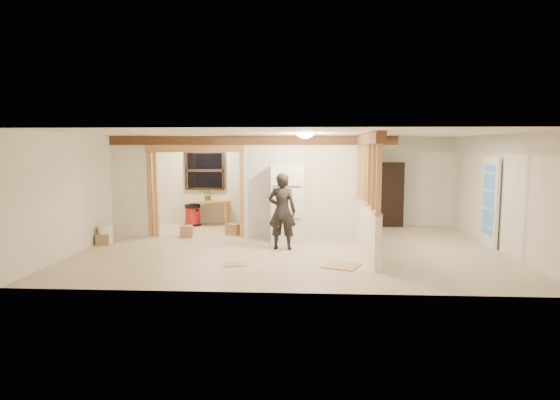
# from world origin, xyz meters

# --- Properties ---
(floor) EXTENTS (9.00, 6.50, 0.01)m
(floor) POSITION_xyz_m (0.00, 0.00, -0.01)
(floor) COLOR #C5AF93
(floor) RESTS_ON ground
(ceiling) EXTENTS (9.00, 6.50, 0.01)m
(ceiling) POSITION_xyz_m (0.00, 0.00, 2.50)
(ceiling) COLOR white
(wall_back) EXTENTS (9.00, 0.01, 2.50)m
(wall_back) POSITION_xyz_m (0.00, 3.25, 1.25)
(wall_back) COLOR silver
(wall_back) RESTS_ON floor
(wall_front) EXTENTS (9.00, 0.01, 2.50)m
(wall_front) POSITION_xyz_m (0.00, -3.25, 1.25)
(wall_front) COLOR silver
(wall_front) RESTS_ON floor
(wall_left) EXTENTS (0.01, 6.50, 2.50)m
(wall_left) POSITION_xyz_m (-4.50, 0.00, 1.25)
(wall_left) COLOR silver
(wall_left) RESTS_ON floor
(wall_right) EXTENTS (0.01, 6.50, 2.50)m
(wall_right) POSITION_xyz_m (4.50, 0.00, 1.25)
(wall_right) COLOR silver
(wall_right) RESTS_ON floor
(partition_left_stub) EXTENTS (0.90, 0.12, 2.50)m
(partition_left_stub) POSITION_xyz_m (-4.05, 1.20, 1.25)
(partition_left_stub) COLOR silver
(partition_left_stub) RESTS_ON floor
(partition_center) EXTENTS (2.80, 0.12, 2.50)m
(partition_center) POSITION_xyz_m (0.20, 1.20, 1.25)
(partition_center) COLOR silver
(partition_center) RESTS_ON floor
(doorway_frame) EXTENTS (2.46, 0.14, 2.20)m
(doorway_frame) POSITION_xyz_m (-2.40, 1.20, 1.10)
(doorway_frame) COLOR tan
(doorway_frame) RESTS_ON floor
(header_beam_back) EXTENTS (7.00, 0.18, 0.22)m
(header_beam_back) POSITION_xyz_m (-1.00, 1.20, 2.38)
(header_beam_back) COLOR brown
(header_beam_back) RESTS_ON ceiling
(header_beam_right) EXTENTS (0.18, 3.30, 0.22)m
(header_beam_right) POSITION_xyz_m (1.60, -0.40, 2.38)
(header_beam_right) COLOR brown
(header_beam_right) RESTS_ON ceiling
(pony_wall) EXTENTS (0.12, 3.20, 1.00)m
(pony_wall) POSITION_xyz_m (1.60, -0.40, 0.50)
(pony_wall) COLOR silver
(pony_wall) RESTS_ON floor
(stud_partition) EXTENTS (0.14, 3.20, 1.32)m
(stud_partition) POSITION_xyz_m (1.60, -0.40, 1.66)
(stud_partition) COLOR tan
(stud_partition) RESTS_ON pony_wall
(window_back) EXTENTS (1.12, 0.10, 1.10)m
(window_back) POSITION_xyz_m (-2.60, 3.17, 1.55)
(window_back) COLOR black
(window_back) RESTS_ON wall_back
(french_door) EXTENTS (0.12, 0.86, 2.00)m
(french_door) POSITION_xyz_m (4.42, 0.40, 1.00)
(french_door) COLOR white
(french_door) RESTS_ON floor
(ceiling_dome_main) EXTENTS (0.36, 0.36, 0.16)m
(ceiling_dome_main) POSITION_xyz_m (0.30, -0.50, 2.48)
(ceiling_dome_main) COLOR #FFEABF
(ceiling_dome_main) RESTS_ON ceiling
(ceiling_dome_util) EXTENTS (0.32, 0.32, 0.14)m
(ceiling_dome_util) POSITION_xyz_m (-2.50, 2.30, 2.48)
(ceiling_dome_util) COLOR #FFEABF
(ceiling_dome_util) RESTS_ON ceiling
(hanging_bulb) EXTENTS (0.07, 0.07, 0.07)m
(hanging_bulb) POSITION_xyz_m (-2.00, 1.60, 2.18)
(hanging_bulb) COLOR #FFD88C
(hanging_bulb) RESTS_ON ceiling
(refrigerator) EXTENTS (0.75, 0.73, 1.82)m
(refrigerator) POSITION_xyz_m (-0.11, 0.78, 0.91)
(refrigerator) COLOR silver
(refrigerator) RESTS_ON floor
(woman) EXTENTS (0.66, 0.48, 1.67)m
(woman) POSITION_xyz_m (-0.19, -0.16, 0.84)
(woman) COLOR black
(woman) RESTS_ON floor
(work_table) EXTENTS (1.23, 0.79, 0.72)m
(work_table) POSITION_xyz_m (-2.44, 2.92, 0.36)
(work_table) COLOR tan
(work_table) RESTS_ON floor
(potted_plant) EXTENTS (0.32, 0.28, 0.35)m
(potted_plant) POSITION_xyz_m (-2.43, 2.85, 0.89)
(potted_plant) COLOR #2F5726
(potted_plant) RESTS_ON work_table
(shop_vac) EXTENTS (0.58, 0.58, 0.63)m
(shop_vac) POSITION_xyz_m (-2.89, 2.81, 0.31)
(shop_vac) COLOR #B51418
(shop_vac) RESTS_ON floor
(bookshelf) EXTENTS (0.90, 0.30, 1.80)m
(bookshelf) POSITION_xyz_m (2.59, 3.03, 0.90)
(bookshelf) COLOR black
(bookshelf) RESTS_ON floor
(bucket) EXTENTS (0.35, 0.35, 0.41)m
(bucket) POSITION_xyz_m (-4.30, 0.23, 0.21)
(bucket) COLOR white
(bucket) RESTS_ON floor
(box_util_a) EXTENTS (0.40, 0.37, 0.28)m
(box_util_a) POSITION_xyz_m (-1.52, 1.50, 0.14)
(box_util_a) COLOR #9E724C
(box_util_a) RESTS_ON floor
(box_util_b) EXTENTS (0.35, 0.35, 0.28)m
(box_util_b) POSITION_xyz_m (-2.64, 1.13, 0.14)
(box_util_b) COLOR #9E724C
(box_util_b) RESTS_ON floor
(box_front) EXTENTS (0.33, 0.29, 0.23)m
(box_front) POSITION_xyz_m (-4.33, 0.14, 0.12)
(box_front) COLOR #9E724C
(box_front) RESTS_ON floor
(floor_panel_near) EXTENTS (0.79, 0.79, 0.02)m
(floor_panel_near) POSITION_xyz_m (1.00, -1.58, 0.01)
(floor_panel_near) COLOR tan
(floor_panel_near) RESTS_ON floor
(floor_panel_far) EXTENTS (0.49, 0.42, 0.01)m
(floor_panel_far) POSITION_xyz_m (-1.01, -1.57, 0.01)
(floor_panel_far) COLOR tan
(floor_panel_far) RESTS_ON floor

